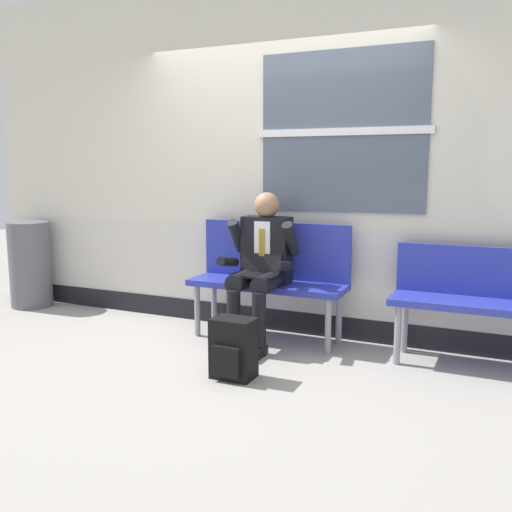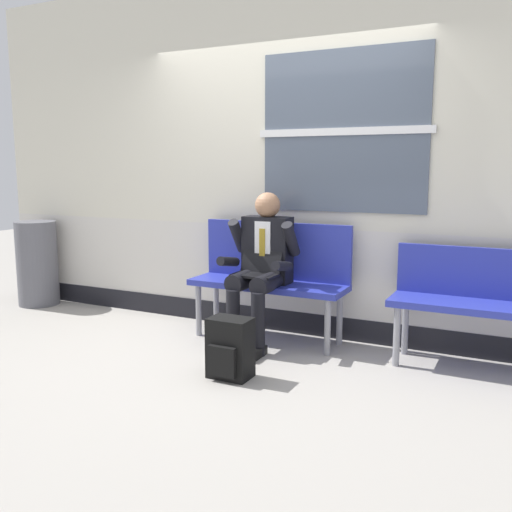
{
  "view_description": "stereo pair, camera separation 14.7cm",
  "coord_description": "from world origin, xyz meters",
  "px_view_note": "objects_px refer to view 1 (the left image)",
  "views": [
    {
      "loc": [
        1.86,
        -3.95,
        1.46
      ],
      "look_at": [
        0.01,
        0.11,
        0.75
      ],
      "focal_mm": 39.6,
      "sensor_mm": 36.0,
      "label": 1
    },
    {
      "loc": [
        1.99,
        -3.88,
        1.46
      ],
      "look_at": [
        0.01,
        0.11,
        0.75
      ],
      "focal_mm": 39.6,
      "sensor_mm": 36.0,
      "label": 2
    }
  ],
  "objects_px": {
    "bench_with_person": "(270,272)",
    "backpack": "(233,349)",
    "trash_bin": "(30,264)",
    "bench_empty": "(484,295)",
    "person_seated": "(260,264)"
  },
  "relations": [
    {
      "from": "bench_with_person",
      "to": "backpack",
      "type": "xyz_separation_m",
      "value": [
        0.14,
        -0.98,
        -0.37
      ]
    },
    {
      "from": "backpack",
      "to": "trash_bin",
      "type": "bearing_deg",
      "value": 161.6
    },
    {
      "from": "bench_empty",
      "to": "trash_bin",
      "type": "relative_size",
      "value": 1.46
    },
    {
      "from": "trash_bin",
      "to": "backpack",
      "type": "bearing_deg",
      "value": -18.4
    },
    {
      "from": "person_seated",
      "to": "trash_bin",
      "type": "xyz_separation_m",
      "value": [
        -2.73,
        0.18,
        -0.23
      ]
    },
    {
      "from": "person_seated",
      "to": "backpack",
      "type": "xyz_separation_m",
      "value": [
        0.14,
        -0.78,
        -0.46
      ]
    },
    {
      "from": "person_seated",
      "to": "backpack",
      "type": "height_order",
      "value": "person_seated"
    },
    {
      "from": "bench_empty",
      "to": "backpack",
      "type": "xyz_separation_m",
      "value": [
        -1.55,
        -0.97,
        -0.33
      ]
    },
    {
      "from": "person_seated",
      "to": "bench_with_person",
      "type": "bearing_deg",
      "value": 90.0
    },
    {
      "from": "person_seated",
      "to": "trash_bin",
      "type": "distance_m",
      "value": 2.74
    },
    {
      "from": "bench_empty",
      "to": "backpack",
      "type": "bearing_deg",
      "value": -148.0
    },
    {
      "from": "person_seated",
      "to": "backpack",
      "type": "bearing_deg",
      "value": -79.83
    },
    {
      "from": "backpack",
      "to": "trash_bin",
      "type": "xyz_separation_m",
      "value": [
        -2.86,
        0.95,
        0.24
      ]
    },
    {
      "from": "bench_empty",
      "to": "person_seated",
      "type": "height_order",
      "value": "person_seated"
    },
    {
      "from": "bench_empty",
      "to": "trash_bin",
      "type": "xyz_separation_m",
      "value": [
        -4.42,
        -0.02,
        -0.09
      ]
    }
  ]
}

